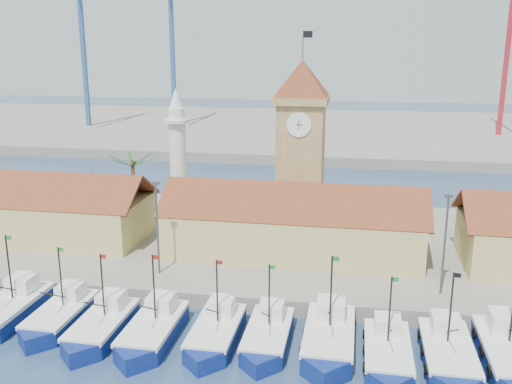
% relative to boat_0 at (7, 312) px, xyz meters
% --- Properties ---
extents(ground, '(400.00, 400.00, 0.00)m').
position_rel_boat_0_xyz_m(ground, '(22.44, -3.17, -0.80)').
color(ground, navy).
rests_on(ground, ground).
extents(quay, '(140.00, 32.00, 1.50)m').
position_rel_boat_0_xyz_m(quay, '(22.44, 20.83, -0.05)').
color(quay, gray).
rests_on(quay, ground).
extents(terminal, '(240.00, 80.00, 2.00)m').
position_rel_boat_0_xyz_m(terminal, '(22.44, 106.83, 0.20)').
color(terminal, gray).
rests_on(terminal, ground).
extents(boat_0, '(3.75, 10.28, 7.78)m').
position_rel_boat_0_xyz_m(boat_0, '(0.00, 0.00, 0.00)').
color(boat_0, navy).
rests_on(boat_0, ground).
extents(boat_1, '(3.39, 9.28, 7.02)m').
position_rel_boat_0_xyz_m(boat_1, '(4.76, -0.03, -0.08)').
color(boat_1, navy).
rests_on(boat_1, ground).
extents(boat_2, '(3.44, 9.44, 7.14)m').
position_rel_boat_0_xyz_m(boat_2, '(9.01, -1.16, -0.07)').
color(boat_2, navy).
rests_on(boat_2, ground).
extents(boat_3, '(3.56, 9.74, 7.37)m').
position_rel_boat_0_xyz_m(boat_3, '(13.33, -1.12, -0.04)').
color(boat_3, navy).
rests_on(boat_3, ground).
extents(boat_4, '(3.40, 9.31, 7.05)m').
position_rel_boat_0_xyz_m(boat_4, '(18.32, -0.53, -0.08)').
color(boat_4, navy).
rests_on(boat_4, ground).
extents(boat_5, '(3.30, 9.04, 6.84)m').
position_rel_boat_0_xyz_m(boat_5, '(22.43, -0.27, -0.10)').
color(boat_5, navy).
rests_on(boat_5, ground).
extents(boat_6, '(3.77, 10.33, 7.82)m').
position_rel_boat_0_xyz_m(boat_6, '(27.16, -0.06, 0.00)').
color(boat_6, navy).
rests_on(boat_6, ground).
extents(boat_7, '(3.36, 9.20, 6.96)m').
position_rel_boat_0_xyz_m(boat_7, '(31.53, -1.29, -0.08)').
color(boat_7, navy).
rests_on(boat_7, ground).
extents(boat_8, '(3.58, 9.80, 7.41)m').
position_rel_boat_0_xyz_m(boat_8, '(35.87, -0.77, -0.04)').
color(boat_8, navy).
rests_on(boat_8, ground).
extents(boat_9, '(3.90, 10.69, 8.09)m').
position_rel_boat_0_xyz_m(boat_9, '(40.29, -0.27, 0.03)').
color(boat_9, navy).
rests_on(boat_9, ground).
extents(hall_left, '(31.20, 10.13, 7.61)m').
position_rel_boat_0_xyz_m(hall_left, '(-9.56, 16.83, 3.18)').
color(hall_left, tan).
rests_on(hall_left, quay).
extents(hall_center, '(27.04, 10.13, 7.61)m').
position_rel_boat_0_xyz_m(hall_center, '(22.44, 16.83, 3.18)').
color(hall_center, tan).
rests_on(hall_center, quay).
extents(clock_tower, '(5.80, 5.80, 22.70)m').
position_rel_boat_0_xyz_m(clock_tower, '(22.44, 22.83, 11.16)').
color(clock_tower, tan).
rests_on(clock_tower, quay).
extents(minaret, '(3.00, 3.00, 16.30)m').
position_rel_boat_0_xyz_m(minaret, '(7.44, 24.83, 8.92)').
color(minaret, silver).
rests_on(minaret, quay).
extents(palm_tree, '(5.60, 5.03, 8.39)m').
position_rel_boat_0_xyz_m(palm_tree, '(2.44, 22.83, 5.44)').
color(palm_tree, brown).
rests_on(palm_tree, quay).
extents(lamp_posts, '(80.70, 0.25, 9.03)m').
position_rel_boat_0_xyz_m(lamp_posts, '(22.94, 8.83, 5.67)').
color(lamp_posts, '#3F3F44').
rests_on(lamp_posts, quay).
extents(crane_blue_far, '(1.00, 35.15, 41.88)m').
position_rel_boat_0_xyz_m(crane_blue_far, '(-40.91, 97.05, 24.64)').
color(crane_blue_far, '#2F5890').
rests_on(crane_blue_far, terminal).
extents(crane_blue_near, '(1.00, 29.60, 40.35)m').
position_rel_boat_0_xyz_m(crane_blue_near, '(-19.35, 103.81, 23.34)').
color(crane_blue_near, '#2F5890').
rests_on(crane_blue_near, terminal).
extents(crane_red_right, '(1.00, 32.44, 43.78)m').
position_rel_boat_0_xyz_m(crane_red_right, '(61.25, 100.50, 25.47)').
color(crane_red_right, '#B31B2C').
rests_on(crane_red_right, terminal).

